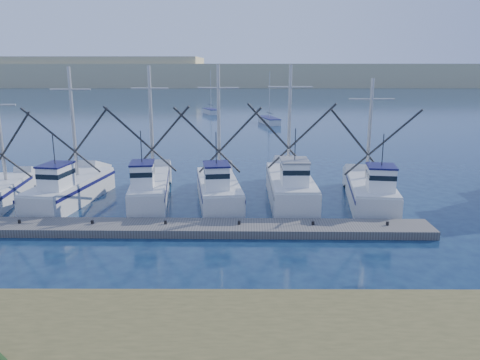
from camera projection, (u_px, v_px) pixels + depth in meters
name	position (u px, v px, depth m)	size (l,w,h in m)	color
ground	(253.00, 272.00, 20.48)	(500.00, 500.00, 0.00)	#0D1D3A
floating_dock	(129.00, 228.00, 25.46)	(32.83, 2.19, 0.44)	#68635D
dune_ridge	(243.00, 75.00, 223.38)	(360.00, 60.00, 10.00)	tan
trawler_fleet	(163.00, 190.00, 30.28)	(32.05, 9.01, 8.89)	silver
sailboat_near	(269.00, 121.00, 73.71)	(3.28, 6.74, 8.10)	silver
sailboat_far	(211.00, 111.00, 88.95)	(3.53, 5.35, 8.10)	silver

